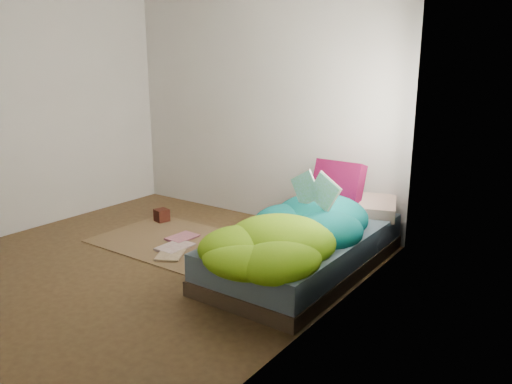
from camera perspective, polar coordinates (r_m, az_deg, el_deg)
ground at (r=4.63m, az=-12.44°, el=-7.95°), size 3.50×3.50×0.00m
room_walls at (r=4.28m, az=-13.47°, el=12.56°), size 3.54×3.54×2.62m
bed at (r=4.37m, az=5.60°, el=-6.69°), size 1.00×2.00×0.34m
duvet at (r=4.07m, az=4.16°, el=-3.15°), size 0.96×1.84×0.34m
rug at (r=5.08m, az=-8.99°, el=-5.64°), size 1.60×1.10×0.01m
pillow_floral at (r=4.89m, az=12.12°, el=-1.64°), size 0.70×0.56×0.14m
pillow_magenta at (r=4.90m, az=9.27°, el=0.62°), size 0.49×0.16×0.48m
open_book at (r=4.20m, az=6.69°, el=1.53°), size 0.42×0.15×0.25m
wooden_box at (r=5.72m, az=-10.73°, el=-2.62°), size 0.17×0.17×0.14m
floor_book_a at (r=4.98m, az=-10.27°, el=-5.92°), size 0.25×0.34×0.03m
floor_book_b at (r=5.21m, az=-9.27°, el=-4.91°), size 0.24×0.31×0.03m
floor_book_c at (r=4.75m, az=-11.08°, el=-6.99°), size 0.35×0.38×0.02m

